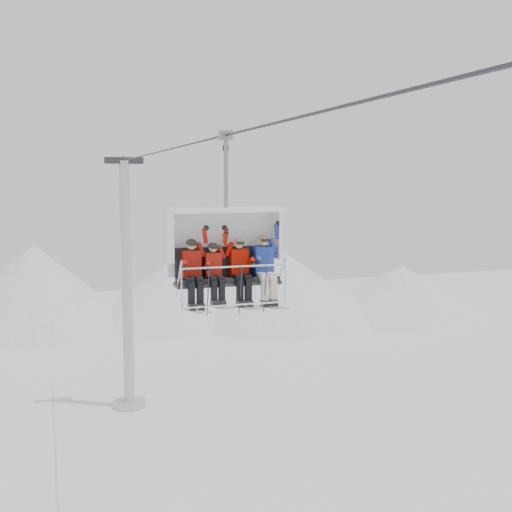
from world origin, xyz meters
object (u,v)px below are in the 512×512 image
object	(u,v)px
skier_far_left	(192,270)
skier_center_right	(240,268)
chairlift_carrier	(225,245)
skier_far_right	(264,266)
lift_tower_right	(127,302)
skier_center_left	(214,271)

from	to	relation	value
skier_far_left	skier_center_right	xyz separation A→B (m)	(1.14, -0.00, -0.00)
chairlift_carrier	skier_center_right	bearing A→B (deg)	-47.91
skier_far_right	skier_far_left	bearing A→B (deg)	-179.83
skier_center_right	skier_far_right	size ratio (longest dim) A/B	0.96
lift_tower_right	skier_far_right	distance (m)	20.45
lift_tower_right	skier_center_right	world-z (taller)	lift_tower_right
skier_center_left	chairlift_carrier	bearing A→B (deg)	43.16
skier_center_left	lift_tower_right	bearing A→B (deg)	89.01
skier_center_left	skier_far_right	world-z (taller)	skier_far_right
skier_center_right	skier_far_right	xyz separation A→B (m)	(0.61, 0.01, 0.02)
lift_tower_right	skier_center_right	size ratio (longest dim) A/B	7.99
lift_tower_right	skier_center_left	bearing A→B (deg)	-90.99
skier_far_left	skier_center_right	size ratio (longest dim) A/B	1.00
skier_center_left	skier_far_right	bearing A→B (deg)	0.85
lift_tower_right	chairlift_carrier	world-z (taller)	lift_tower_right
skier_far_left	skier_far_right	bearing A→B (deg)	0.17
lift_tower_right	skier_far_left	bearing A→B (deg)	-92.48
lift_tower_right	skier_center_right	bearing A→B (deg)	-89.19
lift_tower_right	skier_far_left	distance (m)	20.45
skier_far_right	skier_center_right	bearing A→B (deg)	-179.43
skier_far_left	skier_far_right	distance (m)	1.76
chairlift_carrier	skier_far_left	world-z (taller)	chairlift_carrier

